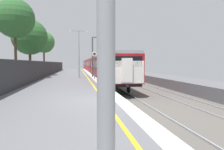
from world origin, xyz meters
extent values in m
cube|color=slate|center=(-2.50, 0.00, -0.50)|extent=(6.40, 110.00, 1.00)
cube|color=silver|center=(0.40, 0.00, 0.01)|extent=(0.60, 110.00, 0.01)
cube|color=yellow|center=(-0.35, 0.00, 0.01)|extent=(0.12, 110.00, 0.01)
cube|color=gray|center=(1.38, 0.00, -0.96)|extent=(0.07, 110.00, 0.08)
cube|color=gray|center=(2.82, 0.00, -0.96)|extent=(0.07, 110.00, 0.08)
cube|color=gray|center=(5.38, 0.00, -0.96)|extent=(0.07, 110.00, 0.08)
cube|color=maroon|center=(2.10, 16.00, 1.27)|extent=(2.80, 20.53, 2.30)
cube|color=black|center=(2.10, 16.00, -0.01)|extent=(2.64, 19.93, 0.25)
cube|color=gray|center=(2.10, 16.00, 2.54)|extent=(2.68, 20.53, 0.24)
cube|color=black|center=(0.69, 16.00, 1.57)|extent=(0.02, 18.93, 0.84)
cube|color=red|center=(0.69, 10.87, 1.17)|extent=(0.03, 1.10, 1.90)
cube|color=red|center=(0.69, 21.14, 1.17)|extent=(0.03, 1.10, 1.90)
cylinder|color=black|center=(1.32, 8.34, -0.50)|extent=(0.12, 0.84, 0.84)
cylinder|color=black|center=(2.88, 8.34, -0.50)|extent=(0.12, 0.84, 0.84)
cylinder|color=black|center=(1.32, 23.67, -0.50)|extent=(0.12, 0.84, 0.84)
cylinder|color=black|center=(2.88, 23.67, -0.50)|extent=(0.12, 0.84, 0.84)
cube|color=maroon|center=(2.10, 37.13, 1.27)|extent=(2.80, 20.53, 2.30)
cube|color=black|center=(2.10, 37.13, -0.01)|extent=(2.64, 19.93, 0.25)
cube|color=gray|center=(2.10, 37.13, 2.54)|extent=(2.68, 20.53, 0.24)
cube|color=black|center=(0.69, 37.13, 1.57)|extent=(0.02, 18.93, 0.84)
cube|color=red|center=(0.69, 32.00, 1.17)|extent=(0.03, 1.10, 1.90)
cube|color=red|center=(0.69, 42.27, 1.17)|extent=(0.03, 1.10, 1.90)
cylinder|color=black|center=(1.32, 29.47, -0.50)|extent=(0.12, 0.84, 0.84)
cylinder|color=black|center=(2.88, 29.47, -0.50)|extent=(0.12, 0.84, 0.84)
cylinder|color=black|center=(1.32, 44.80, -0.50)|extent=(0.12, 0.84, 0.84)
cylinder|color=black|center=(2.88, 44.80, -0.50)|extent=(0.12, 0.84, 0.84)
cube|color=maroon|center=(2.10, 58.26, 1.27)|extent=(2.80, 20.53, 2.30)
cube|color=black|center=(2.10, 58.26, -0.01)|extent=(2.64, 19.93, 0.25)
cube|color=gray|center=(2.10, 58.26, 2.54)|extent=(2.68, 20.53, 0.24)
cube|color=black|center=(0.69, 58.26, 1.57)|extent=(0.02, 18.93, 0.84)
cube|color=red|center=(0.69, 53.13, 1.17)|extent=(0.03, 1.10, 1.90)
cube|color=red|center=(0.69, 63.39, 1.17)|extent=(0.03, 1.10, 1.90)
cylinder|color=black|center=(1.32, 50.60, -0.50)|extent=(0.12, 0.84, 0.84)
cylinder|color=black|center=(2.88, 50.60, -0.50)|extent=(0.12, 0.84, 0.84)
cylinder|color=black|center=(1.32, 65.93, -0.50)|extent=(0.12, 0.84, 0.84)
cylinder|color=black|center=(2.88, 65.93, -0.50)|extent=(0.12, 0.84, 0.84)
cube|color=silver|center=(2.10, 5.78, 1.02)|extent=(2.70, 0.10, 1.70)
cube|color=black|center=(2.10, 5.77, 1.82)|extent=(2.40, 0.08, 0.80)
cube|color=silver|center=(2.10, 5.64, 1.17)|extent=(0.80, 0.24, 1.80)
cylinder|color=white|center=(1.15, 5.72, 0.27)|extent=(0.18, 0.06, 0.18)
cylinder|color=white|center=(3.05, 5.72, 0.27)|extent=(0.18, 0.06, 0.18)
cylinder|color=black|center=(2.10, 5.49, 0.02)|extent=(0.20, 0.35, 0.20)
cube|color=black|center=(2.10, 37.13, 2.79)|extent=(0.60, 0.90, 0.20)
cylinder|color=#47474C|center=(0.35, 16.85, 2.43)|extent=(0.18, 0.18, 4.87)
cube|color=#47474C|center=(0.80, 16.85, 4.87)|extent=(0.90, 0.12, 0.12)
cube|color=black|center=(1.20, 16.85, 4.32)|extent=(0.28, 0.20, 1.00)
cylinder|color=red|center=(1.20, 16.73, 4.64)|extent=(0.16, 0.04, 0.16)
cylinder|color=black|center=(1.20, 16.73, 4.32)|extent=(0.16, 0.04, 0.16)
cylinder|color=black|center=(1.20, 16.73, 4.00)|extent=(0.16, 0.04, 0.16)
cube|color=black|center=(1.20, 16.85, 3.57)|extent=(0.32, 0.16, 0.24)
cylinder|color=#59595B|center=(0.25, 12.51, 1.30)|extent=(0.08, 0.08, 2.60)
cylinder|color=black|center=(0.25, 12.50, 2.66)|extent=(0.59, 0.02, 0.59)
cylinder|color=silver|center=(0.25, 12.49, 2.66)|extent=(0.56, 0.02, 0.56)
cube|color=black|center=(0.25, 12.48, 2.66)|extent=(0.24, 0.01, 0.18)
cylinder|color=#93999E|center=(-1.33, 15.08, 2.72)|extent=(0.14, 0.14, 5.45)
cube|color=#93999E|center=(-0.88, 15.08, 5.35)|extent=(0.90, 0.08, 0.08)
cylinder|color=silver|center=(-0.43, 15.08, 5.27)|extent=(0.20, 0.20, 0.18)
cube|color=#93999E|center=(-1.78, 15.08, 5.35)|extent=(0.90, 0.08, 0.08)
cylinder|color=silver|center=(-2.23, 15.08, 5.27)|extent=(0.20, 0.20, 0.18)
cylinder|color=#38383D|center=(-5.45, 11.69, 0.94)|extent=(0.07, 0.07, 1.89)
cylinder|color=#38383D|center=(-5.45, 23.38, 0.94)|extent=(0.07, 0.07, 1.89)
cylinder|color=#38383D|center=(-5.45, 35.06, 0.94)|extent=(0.07, 0.07, 1.89)
cylinder|color=#38383D|center=(-5.45, 46.75, 0.94)|extent=(0.07, 0.07, 1.89)
cylinder|color=#473323|center=(-8.03, 34.76, 2.35)|extent=(0.33, 0.33, 4.70)
sphere|color=#33662D|center=(-8.03, 34.76, 5.87)|extent=(4.25, 4.25, 4.25)
sphere|color=#33662D|center=(-7.72, 35.23, 5.34)|extent=(3.01, 3.01, 3.01)
cylinder|color=#473323|center=(-8.04, 14.66, 2.65)|extent=(0.28, 0.28, 5.31)
sphere|color=#285628|center=(-8.04, 14.66, 6.46)|extent=(4.17, 4.17, 4.17)
sphere|color=#285628|center=(-8.06, 15.08, 5.93)|extent=(3.06, 3.06, 3.06)
cylinder|color=#473323|center=(-7.77, 20.49, 1.93)|extent=(0.34, 0.34, 3.87)
sphere|color=#285628|center=(-7.77, 20.49, 5.17)|extent=(4.71, 4.71, 4.71)
sphere|color=#285628|center=(-7.34, 19.91, 4.58)|extent=(2.88, 2.88, 2.88)
camera|label=1|loc=(-1.54, -9.92, 1.69)|focal=34.63mm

